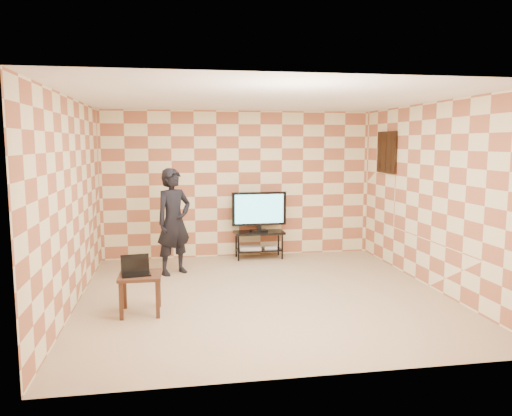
% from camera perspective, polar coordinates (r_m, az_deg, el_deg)
% --- Properties ---
extents(floor, '(5.00, 5.00, 0.00)m').
position_cam_1_polar(floor, '(7.09, 0.83, -9.88)').
color(floor, tan).
rests_on(floor, ground).
extents(wall_back, '(5.00, 0.02, 2.70)m').
position_cam_1_polar(wall_back, '(9.27, -1.98, 2.73)').
color(wall_back, beige).
rests_on(wall_back, ground).
extents(wall_front, '(5.00, 0.02, 2.70)m').
position_cam_1_polar(wall_front, '(4.40, 6.80, -2.59)').
color(wall_front, beige).
rests_on(wall_front, ground).
extents(wall_left, '(0.02, 5.00, 2.70)m').
position_cam_1_polar(wall_left, '(6.82, -20.28, 0.56)').
color(wall_left, beige).
rests_on(wall_left, ground).
extents(wall_right, '(0.02, 5.00, 2.70)m').
position_cam_1_polar(wall_right, '(7.67, 19.54, 1.31)').
color(wall_right, beige).
rests_on(wall_right, ground).
extents(ceiling, '(5.00, 5.00, 0.02)m').
position_cam_1_polar(ceiling, '(6.80, 0.87, 12.40)').
color(ceiling, white).
rests_on(ceiling, wall_back).
extents(wall_art, '(0.04, 0.72, 0.72)m').
position_cam_1_polar(wall_art, '(9.01, 14.72, 6.17)').
color(wall_art, black).
rests_on(wall_art, wall_right).
extents(tv_stand, '(0.91, 0.41, 0.50)m').
position_cam_1_polar(tv_stand, '(9.18, 0.35, -3.53)').
color(tv_stand, black).
rests_on(tv_stand, floor).
extents(tv, '(1.00, 0.20, 0.73)m').
position_cam_1_polar(tv, '(9.09, 0.35, -0.19)').
color(tv, black).
rests_on(tv, tv_stand).
extents(dvd_player, '(0.41, 0.31, 0.06)m').
position_cam_1_polar(dvd_player, '(9.16, -0.67, -4.58)').
color(dvd_player, '#B1B1B4').
rests_on(dvd_player, tv_stand).
extents(game_console, '(0.23, 0.17, 0.05)m').
position_cam_1_polar(game_console, '(9.24, 1.64, -4.51)').
color(game_console, silver).
rests_on(game_console, tv_stand).
extents(side_table, '(0.52, 0.52, 0.50)m').
position_cam_1_polar(side_table, '(6.41, -13.09, -8.14)').
color(side_table, '#332114').
rests_on(side_table, floor).
extents(laptop, '(0.38, 0.32, 0.23)m').
position_cam_1_polar(laptop, '(6.39, -13.59, -6.90)').
color(laptop, black).
rests_on(laptop, side_table).
extents(person, '(0.75, 0.69, 1.71)m').
position_cam_1_polar(person, '(8.12, -9.38, -1.54)').
color(person, black).
rests_on(person, floor).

